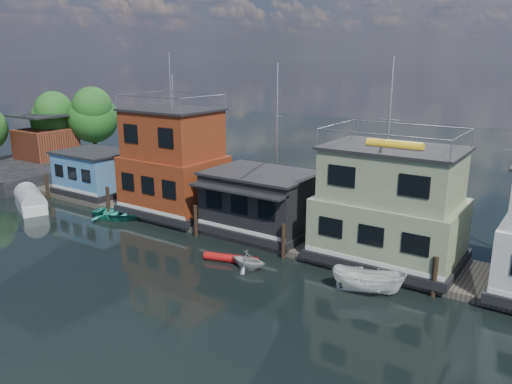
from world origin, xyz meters
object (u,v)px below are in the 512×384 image
Objects in this scene: houseboat_blue at (95,172)px; dinghy_teal at (118,213)px; houseboat_red at (174,163)px; tarp_runabout at (30,201)px; houseboat_green at (390,207)px; red_kayak at (231,258)px; motorboat at (368,281)px; houseboat_dark at (261,201)px; dinghy_white at (248,260)px.

houseboat_blue is 1.57× the size of dinghy_teal.
houseboat_red is 2.35× the size of tarp_runabout.
houseboat_green is at bearing 35.21° from tarp_runabout.
houseboat_red is 11.23m from red_kayak.
houseboat_green reaches higher than motorboat.
tarp_runabout is (-18.76, -5.48, -1.70)m from houseboat_dark.
motorboat is at bearing -14.06° from houseboat_red.
houseboat_green reaches higher than houseboat_blue.
dinghy_white is 1.48m from red_kayak.
houseboat_dark reaches higher than red_kayak.
tarp_runabout is at bearing -163.73° from houseboat_dark.
houseboat_red reaches higher than dinghy_teal.
red_kayak is at bearing -76.31° from houseboat_dark.
houseboat_dark is at bearing 40.29° from tarp_runabout.
houseboat_green is 20.48m from dinghy_teal.
houseboat_red reaches higher than houseboat_blue.
houseboat_dark is 6.22m from dinghy_white.
dinghy_teal is (6.51, -3.19, -1.78)m from houseboat_blue.
houseboat_red reaches higher than red_kayak.
tarp_runabout is (-20.00, -0.40, 0.46)m from red_kayak.
motorboat is (27.11, -4.41, -1.47)m from houseboat_blue.
tarp_runabout is (-7.77, -2.31, 0.29)m from dinghy_teal.
red_kayak is at bearing 80.61° from motorboat.
dinghy_white is (2.66, -5.31, -1.84)m from houseboat_dark.
houseboat_red reaches higher than houseboat_dark.
houseboat_green reaches higher than red_kayak.
houseboat_red is 8.18m from houseboat_dark.
dinghy_white reaches higher than red_kayak.
houseboat_blue is at bearing -180.00° from houseboat_red.
houseboat_red is (9.50, 0.00, 1.90)m from houseboat_blue.
tarp_runabout is (-1.26, -5.50, -1.49)m from houseboat_blue.
dinghy_white is (-6.34, -5.33, -2.98)m from houseboat_green.
dinghy_teal is 1.20× the size of red_kayak.
red_kayak is at bearing 25.17° from tarp_runabout.
tarp_runabout is at bearing -102.92° from houseboat_blue.
houseboat_dark is 11.61m from dinghy_teal.
houseboat_red is at bearing -180.00° from houseboat_green.
houseboat_red is at bearing 0.00° from houseboat_blue.
houseboat_dark reaches higher than dinghy_white.
houseboat_dark is 19.62m from tarp_runabout.
houseboat_dark is at bearing 22.19° from dinghy_white.
tarp_runabout is (-28.37, -1.09, -0.02)m from motorboat.
houseboat_green is at bearing 0.00° from houseboat_blue.
houseboat_dark is 1.47× the size of tarp_runabout.
dinghy_white is 0.43× the size of tarp_runabout.
houseboat_red reaches higher than motorboat.
houseboat_red is at bearing 179.86° from houseboat_dark.
houseboat_blue is 0.86× the size of houseboat_dark.
houseboat_dark is 9.07m from houseboat_green.
houseboat_blue is at bearing 66.73° from motorboat.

